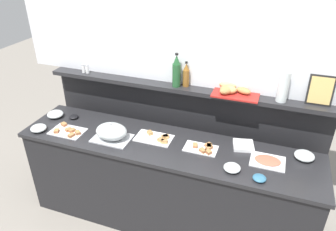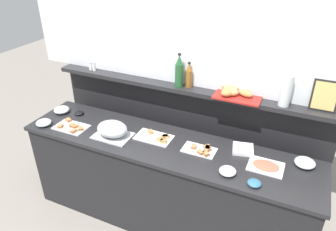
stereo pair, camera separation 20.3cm
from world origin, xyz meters
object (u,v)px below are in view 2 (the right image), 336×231
at_px(condiment_bowl_red, 254,183).
at_px(pepper_shaker, 94,67).
at_px(glass_bowl_medium, 228,171).
at_px(salt_shaker, 91,66).
at_px(serving_cloche, 112,130).
at_px(sandwich_platter_front, 201,150).
at_px(vinegar_bottle_amber, 189,76).
at_px(napkin_stack, 243,149).
at_px(water_carafe, 286,91).
at_px(sandwich_platter_rear, 71,127).
at_px(bread_basket, 234,92).
at_px(glass_bowl_extra, 62,110).
at_px(wine_bottle_green, 179,72).
at_px(cold_cuts_platter, 266,166).
at_px(sandwich_platter_side, 156,137).
at_px(glass_bowl_small, 44,123).
at_px(glass_bowl_large, 305,163).
at_px(framed_picture, 325,96).
at_px(condiment_bowl_teal, 79,113).

height_order(condiment_bowl_red, pepper_shaker, pepper_shaker).
bearing_deg(glass_bowl_medium, salt_shaker, 160.62).
xyz_separation_m(serving_cloche, pepper_shaker, (-0.52, 0.50, 0.35)).
height_order(sandwich_platter_front, vinegar_bottle_amber, vinegar_bottle_amber).
distance_m(serving_cloche, napkin_stack, 1.16).
bearing_deg(glass_bowl_medium, water_carafe, 64.63).
distance_m(vinegar_bottle_amber, pepper_shaker, 1.04).
distance_m(sandwich_platter_rear, bread_basket, 1.54).
bearing_deg(bread_basket, glass_bowl_extra, -168.57).
relative_size(wine_bottle_green, bread_basket, 0.79).
bearing_deg(pepper_shaker, cold_cuts_platter, -11.40).
height_order(sandwich_platter_front, glass_bowl_medium, glass_bowl_medium).
xyz_separation_m(sandwich_platter_side, napkin_stack, (0.76, 0.14, 0.00)).
height_order(condiment_bowl_red, water_carafe, water_carafe).
distance_m(glass_bowl_extra, wine_bottle_green, 1.31).
distance_m(sandwich_platter_side, pepper_shaker, 1.04).
height_order(serving_cloche, salt_shaker, salt_shaker).
bearing_deg(salt_shaker, condiment_bowl_red, -18.48).
bearing_deg(vinegar_bottle_amber, glass_bowl_extra, -163.84).
bearing_deg(sandwich_platter_rear, cold_cuts_platter, 5.23).
bearing_deg(napkin_stack, glass_bowl_small, -168.27).
bearing_deg(bread_basket, vinegar_bottle_amber, 176.90).
xyz_separation_m(vinegar_bottle_amber, wine_bottle_green, (-0.08, -0.04, 0.04)).
bearing_deg(wine_bottle_green, glass_bowl_large, -10.78).
bearing_deg(salt_shaker, vinegar_bottle_amber, 1.44).
xyz_separation_m(glass_bowl_large, napkin_stack, (-0.49, 0.00, -0.01)).
bearing_deg(wine_bottle_green, vinegar_bottle_amber, 23.38).
distance_m(wine_bottle_green, salt_shaker, 1.00).
distance_m(pepper_shaker, framed_picture, 2.17).
xyz_separation_m(glass_bowl_extra, condiment_bowl_teal, (0.19, 0.04, -0.01)).
height_order(wine_bottle_green, bread_basket, wine_bottle_green).
height_order(sandwich_platter_rear, condiment_bowl_teal, sandwich_platter_rear).
bearing_deg(cold_cuts_platter, condiment_bowl_red, -99.46).
relative_size(sandwich_platter_front, glass_bowl_small, 1.96).
height_order(glass_bowl_large, glass_bowl_extra, same).
height_order(glass_bowl_small, pepper_shaker, pepper_shaker).
relative_size(sandwich_platter_side, glass_bowl_extra, 2.08).
bearing_deg(bread_basket, framed_picture, 2.80).
distance_m(serving_cloche, glass_bowl_extra, 0.75).
height_order(sandwich_platter_side, framed_picture, framed_picture).
height_order(glass_bowl_extra, condiment_bowl_teal, glass_bowl_extra).
bearing_deg(vinegar_bottle_amber, serving_cloche, -134.54).
bearing_deg(glass_bowl_extra, serving_cloche, -12.76).
xyz_separation_m(sandwich_platter_side, glass_bowl_extra, (-1.10, 0.03, 0.02)).
height_order(glass_bowl_small, condiment_bowl_red, glass_bowl_small).
distance_m(sandwich_platter_side, wine_bottle_green, 0.63).
bearing_deg(glass_bowl_large, sandwich_platter_front, -169.51).
xyz_separation_m(condiment_bowl_teal, vinegar_bottle_amber, (1.06, 0.32, 0.47)).
relative_size(salt_shaker, bread_basket, 0.22).
bearing_deg(glass_bowl_small, wine_bottle_green, 27.60).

